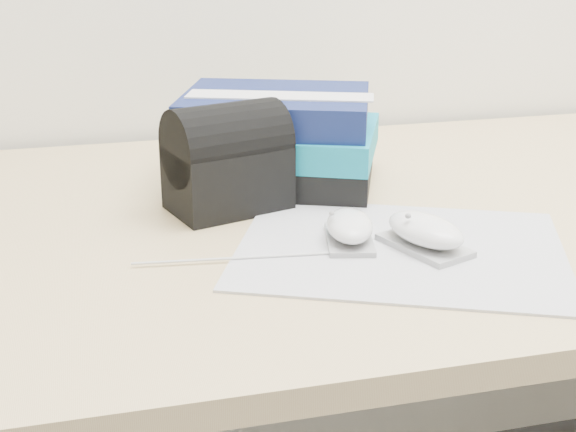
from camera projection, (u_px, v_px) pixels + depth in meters
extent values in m
cube|color=tan|center=(349.00, 218.00, 1.06)|extent=(1.60, 0.80, 0.03)
cube|color=tan|center=(281.00, 329.00, 1.53)|extent=(1.52, 0.03, 0.35)
cube|color=#94949C|center=(400.00, 249.00, 0.91)|extent=(0.45, 0.41, 0.00)
cube|color=#949496|center=(349.00, 239.00, 0.93)|extent=(0.07, 0.10, 0.01)
ellipsoid|color=white|center=(350.00, 225.00, 0.92)|extent=(0.07, 0.10, 0.03)
ellipsoid|color=gray|center=(332.00, 213.00, 0.91)|extent=(0.01, 0.01, 0.01)
cube|color=#99999B|center=(424.00, 245.00, 0.91)|extent=(0.09, 0.12, 0.01)
ellipsoid|color=white|center=(425.00, 230.00, 0.90)|extent=(0.09, 0.12, 0.03)
ellipsoid|color=gray|center=(408.00, 216.00, 0.89)|extent=(0.01, 0.01, 0.01)
cylinder|color=silver|center=(237.00, 258.00, 0.88)|extent=(0.23, 0.03, 0.00)
cube|color=black|center=(279.00, 167.00, 1.14)|extent=(0.32, 0.29, 0.04)
cube|color=#0E839E|center=(283.00, 140.00, 1.13)|extent=(0.32, 0.29, 0.04)
cube|color=#111C4E|center=(276.00, 109.00, 1.12)|extent=(0.31, 0.28, 0.04)
cube|color=silver|center=(280.00, 96.00, 1.09)|extent=(0.26, 0.14, 0.00)
cube|color=black|center=(228.00, 178.00, 1.03)|extent=(0.17, 0.14, 0.08)
cylinder|color=black|center=(227.00, 142.00, 1.01)|extent=(0.17, 0.14, 0.10)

